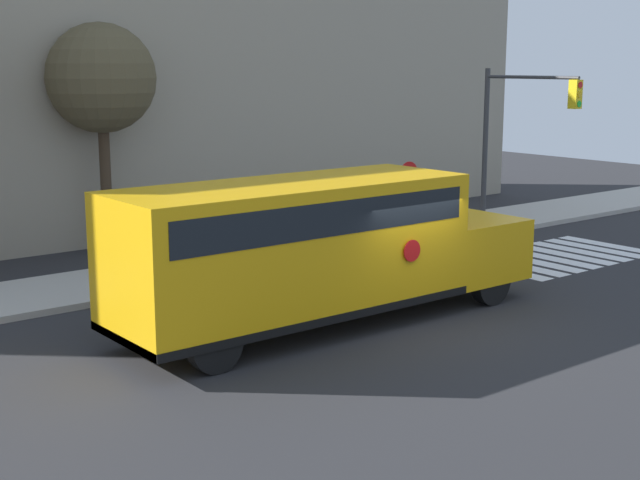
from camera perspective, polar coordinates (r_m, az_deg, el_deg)
ground_plane at (r=18.53m, az=5.38°, el=-5.23°), size 60.00×60.00×0.00m
sidewalk_strip at (r=23.48m, az=-5.65°, el=-1.52°), size 44.00×3.00×0.15m
building_backdrop at (r=28.60m, az=-13.13°, el=12.12°), size 32.00×4.00×11.64m
crosswalk_stripes at (r=25.49m, az=14.89°, el=-1.00°), size 5.40×3.20×0.01m
school_bus at (r=17.69m, az=-0.44°, el=-0.30°), size 9.53×2.57×2.99m
stop_sign at (r=25.85m, az=5.65°, el=3.19°), size 0.71×0.10×2.48m
traffic_light at (r=27.39m, az=12.40°, el=7.14°), size 0.28×3.45×5.09m
tree_near_sidewalk at (r=25.49m, az=-13.84°, el=9.95°), size 3.01×3.01×6.35m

